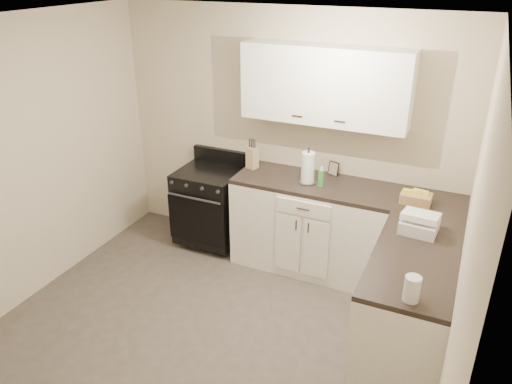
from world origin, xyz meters
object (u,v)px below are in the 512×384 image
at_px(paper_towel, 308,168).
at_px(countertop_grill, 419,226).
at_px(stove, 209,205).
at_px(knife_block, 252,158).
at_px(wicker_basket, 416,198).

distance_m(paper_towel, countertop_grill, 1.23).
relative_size(stove, knife_block, 3.56).
bearing_deg(wicker_basket, knife_block, 175.11).
bearing_deg(countertop_grill, stove, 170.13).
height_order(wicker_basket, countertop_grill, countertop_grill).
relative_size(paper_towel, wicker_basket, 1.17).
relative_size(stove, countertop_grill, 2.87).
height_order(knife_block, wicker_basket, knife_block).
bearing_deg(stove, knife_block, 12.38).
height_order(paper_towel, wicker_basket, paper_towel).
height_order(knife_block, paper_towel, paper_towel).
bearing_deg(knife_block, paper_towel, 6.18).
height_order(paper_towel, countertop_grill, paper_towel).
relative_size(paper_towel, countertop_grill, 1.10).
bearing_deg(paper_towel, countertop_grill, -25.68).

